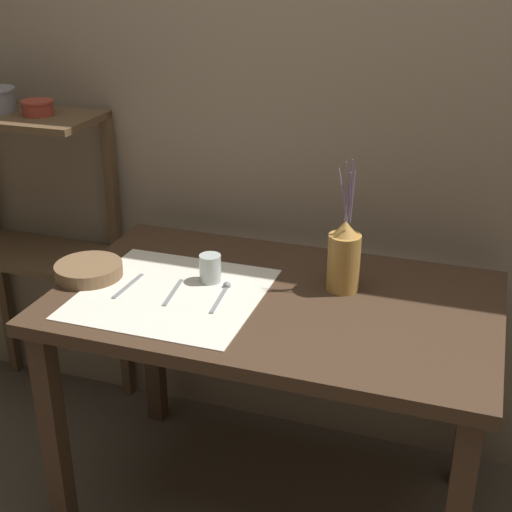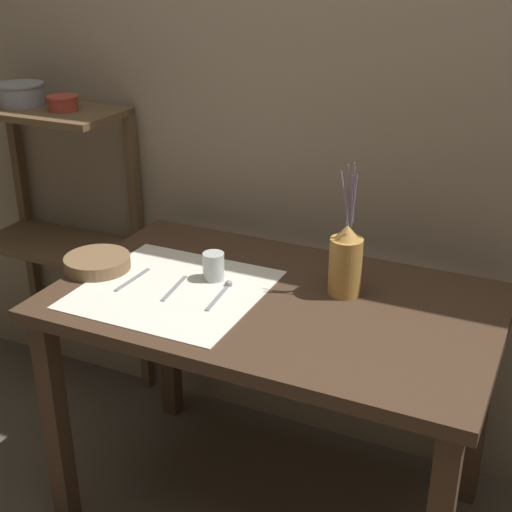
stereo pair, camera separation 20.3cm
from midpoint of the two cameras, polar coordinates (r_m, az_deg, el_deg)
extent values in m
plane|color=brown|center=(2.53, -1.14, -19.49)|extent=(12.00, 12.00, 0.00)
cube|color=gray|center=(2.37, 2.77, 10.78)|extent=(7.00, 0.06, 2.40)
cube|color=#422D1E|center=(2.07, -1.32, -3.80)|extent=(1.28, 0.78, 0.04)
cube|color=#422D1E|center=(2.30, -18.35, -13.88)|extent=(0.06, 0.06, 0.75)
cube|color=#422D1E|center=(2.75, -10.37, -6.21)|extent=(0.06, 0.06, 0.75)
cube|color=#422D1E|center=(2.46, 14.51, -10.50)|extent=(0.06, 0.06, 0.75)
cube|color=brown|center=(2.69, -20.85, 10.34)|extent=(0.59, 0.30, 0.02)
cube|color=brown|center=(2.84, -19.32, 0.09)|extent=(0.59, 0.30, 0.02)
cube|color=brown|center=(2.81, -13.03, -0.71)|extent=(0.04, 0.04, 1.19)
cube|color=silver|center=(2.11, -9.52, -3.03)|extent=(0.52, 0.50, 0.00)
cylinder|color=#B7843D|center=(2.08, 4.26, -0.59)|extent=(0.10, 0.10, 0.17)
cone|color=#B7843D|center=(2.03, 4.35, 2.18)|extent=(0.07, 0.07, 0.04)
cylinder|color=slate|center=(2.00, 4.64, 4.72)|extent=(0.01, 0.02, 0.15)
cylinder|color=slate|center=(2.00, 4.78, 5.24)|extent=(0.00, 0.02, 0.18)
cylinder|color=slate|center=(1.99, 4.85, 4.66)|extent=(0.01, 0.02, 0.15)
cylinder|color=slate|center=(2.00, 4.10, 4.81)|extent=(0.04, 0.03, 0.15)
cylinder|color=slate|center=(2.00, 4.35, 5.15)|extent=(0.01, 0.02, 0.17)
cylinder|color=slate|center=(2.00, 4.54, 5.02)|extent=(0.02, 0.02, 0.16)
cylinder|color=brown|center=(2.26, -15.77, -1.18)|extent=(0.21, 0.21, 0.04)
cylinder|color=#B7C1BC|center=(2.14, -6.39, -1.04)|extent=(0.07, 0.07, 0.09)
cube|color=gray|center=(2.17, -12.86, -2.40)|extent=(0.02, 0.17, 0.00)
cube|color=gray|center=(2.11, -9.42, -2.95)|extent=(0.03, 0.17, 0.00)
cube|color=gray|center=(2.05, -5.80, -3.53)|extent=(0.03, 0.17, 0.00)
sphere|color=gray|center=(2.12, -5.09, -2.43)|extent=(0.02, 0.02, 0.02)
cylinder|color=#9E3828|center=(2.62, -19.26, 11.10)|extent=(0.10, 0.10, 0.05)
cylinder|color=#9E3828|center=(2.61, -19.33, 11.56)|extent=(0.11, 0.11, 0.01)
camera|label=1|loc=(0.10, -92.86, -1.28)|focal=50.00mm
camera|label=2|loc=(0.10, 87.14, 1.28)|focal=50.00mm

